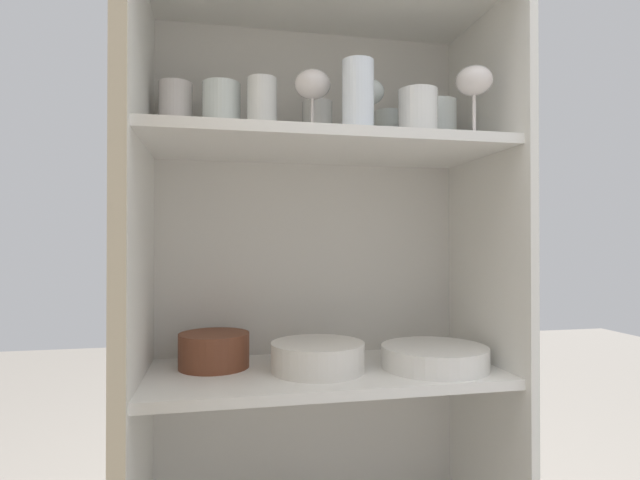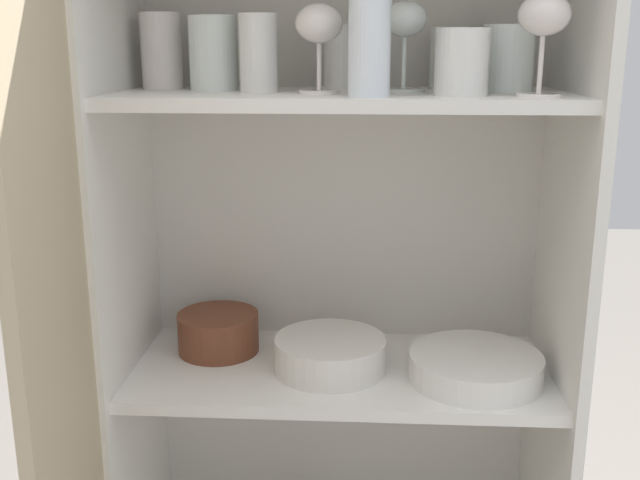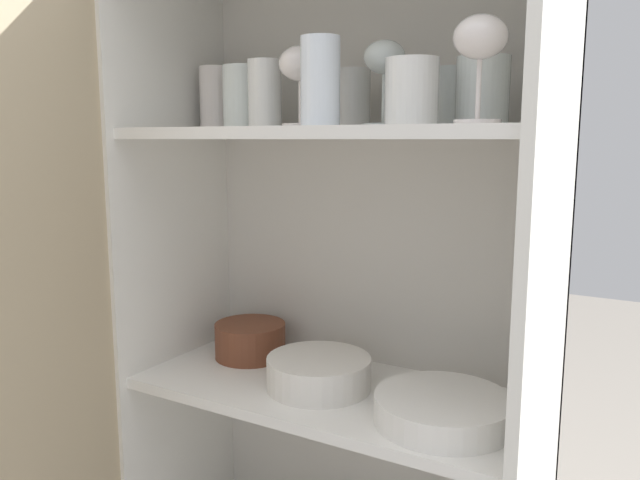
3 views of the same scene
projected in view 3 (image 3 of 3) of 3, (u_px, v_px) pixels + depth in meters
cupboard_back_panel at (370, 341)px, 1.28m from camera, size 0.75×0.02×1.44m
cupboard_side_left at (180, 335)px, 1.31m from camera, size 0.02×0.35×1.44m
cupboard_side_right at (538, 410)px, 0.95m from camera, size 0.02×0.35×1.44m
shelf_board_middle at (331, 392)px, 1.14m from camera, size 0.71×0.32×0.02m
shelf_board_upper at (331, 133)px, 1.07m from camera, size 0.71×0.32×0.02m
cupboard_door at (37, 398)px, 1.00m from camera, size 0.09×0.37×1.44m
tumbler_glass_0 at (350, 99)px, 1.12m from camera, size 0.07×0.07×0.10m
tumbler_glass_1 at (412, 92)px, 0.91m from camera, size 0.08×0.08×0.10m
tumbler_glass_2 at (243, 97)px, 1.18m from camera, size 0.08×0.08×0.12m
tumbler_glass_3 at (217, 98)px, 1.26m from camera, size 0.07×0.07×0.12m
tumbler_glass_4 at (452, 97)px, 1.06m from camera, size 0.07×0.07×0.10m
tumbler_glass_5 at (483, 91)px, 0.94m from camera, size 0.08×0.08×0.10m
tumbler_glass_6 at (265, 94)px, 1.11m from camera, size 0.06×0.06×0.12m
tumbler_glass_7 at (320, 82)px, 0.94m from camera, size 0.06×0.06×0.13m
wine_glass_0 at (384, 65)px, 1.00m from camera, size 0.07×0.07×0.14m
wine_glass_1 at (300, 68)px, 1.03m from camera, size 0.07×0.07×0.13m
wine_glass_2 at (480, 44)px, 0.82m from camera, size 0.07×0.07×0.14m
plate_stack_white at (443, 409)px, 0.99m from camera, size 0.22×0.22×0.04m
mixing_bowl_large at (319, 371)px, 1.13m from camera, size 0.19×0.19×0.06m
serving_bowl_small at (250, 339)px, 1.29m from camera, size 0.15×0.15×0.07m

